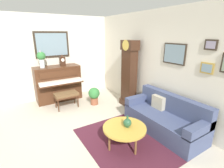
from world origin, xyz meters
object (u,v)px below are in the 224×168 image
at_px(grandfather_clock, 129,76).
at_px(coffee_table, 125,128).
at_px(piano_bench, 66,95).
at_px(couch, 164,118).
at_px(mantel_clock, 62,61).
at_px(flower_vase, 41,58).
at_px(green_jug, 127,123).
at_px(potted_plant, 94,95).
at_px(piano, 58,83).

height_order(grandfather_clock, coffee_table, grandfather_clock).
relative_size(piano_bench, couch, 0.37).
bearing_deg(couch, grandfather_clock, 174.14).
bearing_deg(mantel_clock, flower_vase, -90.04).
height_order(coffee_table, green_jug, green_jug).
xyz_separation_m(coffee_table, potted_plant, (-2.15, 0.38, -0.05)).
bearing_deg(flower_vase, mantel_clock, 89.96).
height_order(piano, potted_plant, piano).
bearing_deg(couch, piano_bench, -147.52).
xyz_separation_m(mantel_clock, potted_plant, (1.00, 0.64, -1.02)).
bearing_deg(grandfather_clock, coffee_table, -39.88).
bearing_deg(grandfather_clock, potted_plant, -124.96).
xyz_separation_m(piano, mantel_clock, (0.00, 0.21, 0.75)).
distance_m(coffee_table, green_jug, 0.13).
distance_m(grandfather_clock, couch, 1.73).
relative_size(piano_bench, grandfather_clock, 0.34).
bearing_deg(potted_plant, couch, 18.28).
relative_size(flower_vase, potted_plant, 1.04).
distance_m(flower_vase, green_jug, 3.46).
bearing_deg(green_jug, flower_vase, -163.32).
distance_m(flower_vase, potted_plant, 1.99).
bearing_deg(piano, couch, 26.06).
relative_size(piano_bench, coffee_table, 0.80).
distance_m(piano, green_jug, 3.22).
relative_size(grandfather_clock, flower_vase, 3.50).
relative_size(grandfather_clock, coffee_table, 2.31).
bearing_deg(couch, mantel_clock, -156.95).
height_order(grandfather_clock, potted_plant, grandfather_clock).
bearing_deg(potted_plant, flower_vase, -128.16).
distance_m(piano, coffee_table, 3.20).
relative_size(couch, green_jug, 7.92).
bearing_deg(grandfather_clock, mantel_clock, -136.71).
height_order(piano, couch, piano).
bearing_deg(green_jug, piano, -170.72).
bearing_deg(piano_bench, piano, -178.60).
height_order(piano, coffee_table, piano).
bearing_deg(piano_bench, mantel_clock, 166.43).
bearing_deg(potted_plant, green_jug, -8.51).
distance_m(piano, potted_plant, 1.34).
bearing_deg(coffee_table, potted_plant, 170.00).
distance_m(piano, flower_vase, 0.99).
bearing_deg(couch, potted_plant, -161.72).
bearing_deg(piano_bench, flower_vase, -149.84).
height_order(flower_vase, green_jug, flower_vase).
relative_size(piano_bench, green_jug, 2.92).
relative_size(grandfather_clock, potted_plant, 3.62).
bearing_deg(flower_vase, coffee_table, 15.82).
height_order(couch, green_jug, couch).
distance_m(piano_bench, coffee_table, 2.42).
distance_m(mantel_clock, green_jug, 3.30).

